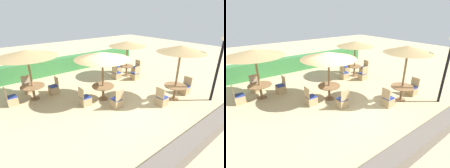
{
  "view_description": "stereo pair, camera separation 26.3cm",
  "coord_description": "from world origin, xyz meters",
  "views": [
    {
      "loc": [
        -4.9,
        -5.55,
        4.17
      ],
      "look_at": [
        0.0,
        0.6,
        0.9
      ],
      "focal_mm": 28.0,
      "sensor_mm": 36.0,
      "label": 1
    },
    {
      "loc": [
        -4.69,
        -5.71,
        4.17
      ],
      "look_at": [
        0.0,
        0.6,
        0.9
      ],
      "focal_mm": 28.0,
      "sensor_mm": 36.0,
      "label": 2
    }
  ],
  "objects": [
    {
      "name": "patio_chair_center_west",
      "position": [
        -1.29,
        1.04,
        0.26
      ],
      "size": [
        0.46,
        0.46,
        0.93
      ],
      "rotation": [
        0.0,
        0.0,
        -1.57
      ],
      "color": "tan",
      "rests_on": "ground_plane"
    },
    {
      "name": "patio_chair_back_right_east",
      "position": [
        4.05,
        2.89,
        0.26
      ],
      "size": [
        0.46,
        0.46,
        0.93
      ],
      "rotation": [
        0.0,
        0.0,
        1.57
      ],
      "color": "tan",
      "rests_on": "ground_plane"
    },
    {
      "name": "round_table_front_right",
      "position": [
        2.58,
        -1.26,
        0.6
      ],
      "size": [
        1.11,
        1.11,
        0.75
      ],
      "color": "olive",
      "rests_on": "ground_plane"
    },
    {
      "name": "patio_chair_front_right_east",
      "position": [
        3.62,
        -1.23,
        0.26
      ],
      "size": [
        0.46,
        0.46,
        0.93
      ],
      "rotation": [
        0.0,
        0.0,
        1.57
      ],
      "color": "tan",
      "rests_on": "ground_plane"
    },
    {
      "name": "patio_chair_back_right_north",
      "position": [
        3.13,
        3.88,
        0.26
      ],
      "size": [
        0.46,
        0.46,
        0.93
      ],
      "rotation": [
        0.0,
        0.0,
        3.14
      ],
      "color": "tan",
      "rests_on": "ground_plane"
    },
    {
      "name": "hedge_row",
      "position": [
        0.0,
        6.49,
        0.53
      ],
      "size": [
        13.0,
        0.7,
        1.07
      ],
      "primitive_type": "cube",
      "color": "#387A3D",
      "rests_on": "ground_plane"
    },
    {
      "name": "lamp_post",
      "position": [
        3.95,
        -2.49,
        2.35
      ],
      "size": [
        0.36,
        0.36,
        3.32
      ],
      "color": "black",
      "rests_on": "ground_plane"
    },
    {
      "name": "round_table_center",
      "position": [
        -0.24,
        1.02,
        0.59
      ],
      "size": [
        1.11,
        1.11,
        0.74
      ],
      "color": "olive",
      "rests_on": "ground_plane"
    },
    {
      "name": "round_table_back_right",
      "position": [
        3.11,
        2.89,
        0.53
      ],
      "size": [
        0.95,
        0.95,
        0.71
      ],
      "color": "olive",
      "rests_on": "ground_plane"
    },
    {
      "name": "patio_chair_front_right_west",
      "position": [
        1.56,
        -1.24,
        0.26
      ],
      "size": [
        0.46,
        0.46,
        0.93
      ],
      "rotation": [
        0.0,
        0.0,
        -1.57
      ],
      "color": "tan",
      "rests_on": "ground_plane"
    },
    {
      "name": "parasol_center",
      "position": [
        -0.24,
        1.02,
        2.26
      ],
      "size": [
        2.69,
        2.69,
        2.43
      ],
      "color": "olive",
      "rests_on": "ground_plane"
    },
    {
      "name": "round_table_back_left",
      "position": [
        -3.01,
        3.21,
        0.59
      ],
      "size": [
        1.16,
        1.16,
        0.73
      ],
      "color": "olive",
      "rests_on": "ground_plane"
    },
    {
      "name": "ground_plane",
      "position": [
        0.0,
        0.0,
        0.0
      ],
      "size": [
        40.0,
        40.0,
        0.0
      ],
      "primitive_type": "plane",
      "color": "#C6B284"
    },
    {
      "name": "parasol_front_right",
      "position": [
        2.58,
        -1.26,
        2.57
      ],
      "size": [
        2.23,
        2.23,
        2.75
      ],
      "color": "olive",
      "rests_on": "ground_plane"
    },
    {
      "name": "patio_chair_back_left_north",
      "position": [
        -3.04,
        4.25,
        0.26
      ],
      "size": [
        0.46,
        0.46,
        0.93
      ],
      "rotation": [
        0.0,
        0.0,
        3.14
      ],
      "color": "tan",
      "rests_on": "ground_plane"
    },
    {
      "name": "parasol_back_right",
      "position": [
        3.11,
        2.89,
        2.21
      ],
      "size": [
        2.48,
        2.48,
        2.39
      ],
      "color": "olive",
      "rests_on": "ground_plane"
    },
    {
      "name": "stone_border",
      "position": [
        0.0,
        -3.67,
        0.25
      ],
      "size": [
        10.0,
        0.56,
        0.51
      ],
      "primitive_type": "cube",
      "color": "#6B6056",
      "rests_on": "ground_plane"
    },
    {
      "name": "patio_chair_back_left_west",
      "position": [
        -4.03,
        3.24,
        0.26
      ],
      "size": [
        0.46,
        0.46,
        0.93
      ],
      "rotation": [
        0.0,
        0.0,
        -1.57
      ],
      "color": "tan",
      "rests_on": "ground_plane"
    },
    {
      "name": "patio_chair_back_right_west",
      "position": [
        2.2,
        2.86,
        0.26
      ],
      "size": [
        0.46,
        0.46,
        0.93
      ],
      "rotation": [
        0.0,
        0.0,
        -1.57
      ],
      "color": "tan",
      "rests_on": "ground_plane"
    },
    {
      "name": "patio_chair_back_left_east",
      "position": [
        -1.96,
        3.25,
        0.26
      ],
      "size": [
        0.46,
        0.46,
        0.93
      ],
      "rotation": [
        0.0,
        0.0,
        1.57
      ],
      "color": "tan",
      "rests_on": "ground_plane"
    },
    {
      "name": "parasol_back_left",
      "position": [
        -3.01,
        3.21,
        2.36
      ],
      "size": [
        2.86,
        2.86,
        2.53
      ],
      "color": "olive",
      "rests_on": "ground_plane"
    },
    {
      "name": "patio_chair_center_south",
      "position": [
        -0.23,
        -0.06,
        0.26
      ],
      "size": [
        0.46,
        0.46,
        0.93
      ],
      "color": "tan",
      "rests_on": "ground_plane"
    },
    {
      "name": "patio_chair_back_right_south",
      "position": [
        3.07,
        2.0,
        0.26
      ],
      "size": [
        0.46,
        0.46,
        0.93
      ],
      "color": "tan",
      "rests_on": "ground_plane"
    }
  ]
}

